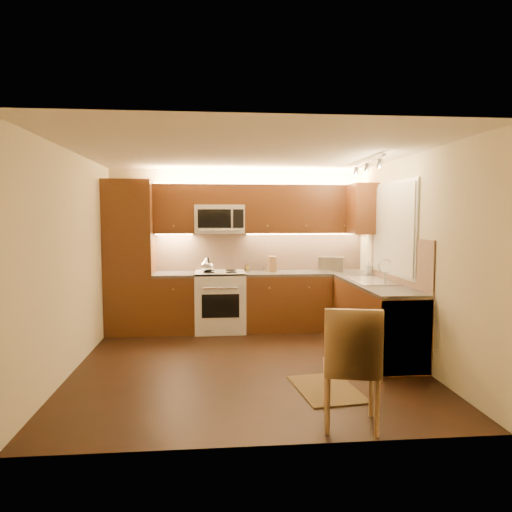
{
  "coord_description": "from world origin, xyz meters",
  "views": [
    {
      "loc": [
        -0.4,
        -5.41,
        1.75
      ],
      "look_at": [
        0.15,
        0.55,
        1.25
      ],
      "focal_mm": 32.63,
      "sensor_mm": 36.0,
      "label": 1
    }
  ],
  "objects": [
    {
      "name": "floor",
      "position": [
        0.0,
        0.0,
        0.0
      ],
      "size": [
        4.0,
        4.0,
        0.01
      ],
      "primitive_type": "cube",
      "color": "black",
      "rests_on": "ground"
    },
    {
      "name": "window_blinds",
      "position": [
        1.97,
        0.55,
        1.6
      ],
      "size": [
        0.02,
        1.36,
        1.16
      ],
      "primitive_type": "cube",
      "color": "silver",
      "rests_on": "wall_right"
    },
    {
      "name": "upper_cab_bridge",
      "position": [
        -0.3,
        1.82,
        2.09
      ],
      "size": [
        0.76,
        0.35,
        0.31
      ],
      "primitive_type": "cube",
      "color": "#4C2410",
      "rests_on": "wall_back"
    },
    {
      "name": "dining_chair",
      "position": [
        0.74,
        -1.7,
        0.51
      ],
      "size": [
        0.54,
        0.54,
        1.03
      ],
      "primitive_type": null,
      "rotation": [
        0.0,
        0.0,
        -0.21
      ],
      "color": "#9E7D47",
      "rests_on": "floor"
    },
    {
      "name": "microwave",
      "position": [
        -0.3,
        1.81,
        1.72
      ],
      "size": [
        0.76,
        0.38,
        0.44
      ],
      "primitive_type": null,
      "color": "silver",
      "rests_on": "wall_back"
    },
    {
      "name": "knife_block",
      "position": [
        0.51,
        1.77,
        1.02
      ],
      "size": [
        0.12,
        0.19,
        0.24
      ],
      "primitive_type": "cube",
      "rotation": [
        0.0,
        0.0,
        0.08
      ],
      "color": "#9E7D47",
      "rests_on": "counter_back_right"
    },
    {
      "name": "counter_back_left",
      "position": [
        -0.99,
        1.7,
        0.88
      ],
      "size": [
        0.62,
        0.6,
        0.04
      ],
      "primitive_type": "cube",
      "color": "#34322F",
      "rests_on": "base_cab_back_left"
    },
    {
      "name": "upper_cab_back_right",
      "position": [
        1.04,
        1.82,
        1.88
      ],
      "size": [
        1.92,
        0.35,
        0.75
      ],
      "primitive_type": "cube",
      "color": "#4C2410",
      "rests_on": "wall_back"
    },
    {
      "name": "sink",
      "position": [
        1.7,
        0.55,
        0.98
      ],
      "size": [
        0.52,
        0.86,
        0.15
      ],
      "primitive_type": null,
      "color": "silver",
      "rests_on": "counter_right"
    },
    {
      "name": "track_light_bar",
      "position": [
        1.55,
        0.4,
        2.46
      ],
      "size": [
        0.04,
        1.2,
        0.03
      ],
      "primitive_type": "cube",
      "color": "silver",
      "rests_on": "ceiling"
    },
    {
      "name": "spice_jar_a",
      "position": [
        0.41,
        1.88,
        0.95
      ],
      "size": [
        0.06,
        0.06,
        0.09
      ],
      "primitive_type": "cylinder",
      "rotation": [
        0.0,
        0.0,
        -0.31
      ],
      "color": "silver",
      "rests_on": "counter_back_right"
    },
    {
      "name": "window_frame",
      "position": [
        1.99,
        0.55,
        1.6
      ],
      "size": [
        0.03,
        1.44,
        1.24
      ],
      "primitive_type": "cube",
      "color": "silver",
      "rests_on": "wall_right"
    },
    {
      "name": "base_cab_back_left",
      "position": [
        -0.99,
        1.7,
        0.43
      ],
      "size": [
        0.62,
        0.6,
        0.86
      ],
      "primitive_type": "cube",
      "color": "#4C2410",
      "rests_on": "floor"
    },
    {
      "name": "stove",
      "position": [
        -0.3,
        1.68,
        0.46
      ],
      "size": [
        0.76,
        0.65,
        0.92
      ],
      "primitive_type": null,
      "color": "silver",
      "rests_on": "floor"
    },
    {
      "name": "spice_jar_b",
      "position": [
        0.14,
        1.94,
        0.95
      ],
      "size": [
        0.05,
        0.05,
        0.1
      ],
      "primitive_type": "cylinder",
      "rotation": [
        0.0,
        0.0,
        -0.29
      ],
      "color": "brown",
      "rests_on": "counter_back_right"
    },
    {
      "name": "backsplash_back",
      "position": [
        0.35,
        1.99,
        1.2
      ],
      "size": [
        3.3,
        0.02,
        0.6
      ],
      "primitive_type": "cube",
      "color": "tan",
      "rests_on": "wall_back"
    },
    {
      "name": "spice_jar_d",
      "position": [
        0.14,
        1.85,
        0.95
      ],
      "size": [
        0.05,
        0.05,
        0.09
      ],
      "primitive_type": "cylinder",
      "rotation": [
        0.0,
        0.0,
        -0.22
      ],
      "color": "#A48931",
      "rests_on": "counter_back_right"
    },
    {
      "name": "rug",
      "position": [
        0.74,
        -0.9,
        0.01
      ],
      "size": [
        0.69,
        0.94,
        0.01
      ],
      "primitive_type": "cube",
      "rotation": [
        0.0,
        0.0,
        0.13
      ],
      "color": "black",
      "rests_on": "floor"
    },
    {
      "name": "soap_bottle",
      "position": [
        1.92,
        1.34,
        0.99
      ],
      "size": [
        0.09,
        0.09,
        0.19
      ],
      "primitive_type": "imported",
      "rotation": [
        0.0,
        0.0,
        0.09
      ],
      "color": "silver",
      "rests_on": "counter_right"
    },
    {
      "name": "counter_right",
      "position": [
        1.7,
        0.4,
        0.88
      ],
      "size": [
        0.6,
        2.0,
        0.04
      ],
      "primitive_type": "cube",
      "color": "#34322F",
      "rests_on": "base_cab_right"
    },
    {
      "name": "wall_left",
      "position": [
        -2.0,
        0.0,
        1.25
      ],
      "size": [
        0.01,
        4.0,
        2.5
      ],
      "primitive_type": "cube",
      "color": "beige",
      "rests_on": "ground"
    },
    {
      "name": "upper_cab_right_corner",
      "position": [
        1.82,
        1.4,
        1.88
      ],
      "size": [
        0.35,
        0.5,
        0.75
      ],
      "primitive_type": "cube",
      "color": "#4C2410",
      "rests_on": "wall_right"
    },
    {
      "name": "faucet",
      "position": [
        1.88,
        0.55,
        1.05
      ],
      "size": [
        0.2,
        0.04,
        0.3
      ],
      "primitive_type": null,
      "color": "silver",
      "rests_on": "counter_right"
    },
    {
      "name": "pantry",
      "position": [
        -1.65,
        1.7,
        1.15
      ],
      "size": [
        0.7,
        0.6,
        2.3
      ],
      "primitive_type": "cube",
      "color": "#4C2410",
      "rests_on": "floor"
    },
    {
      "name": "wall_back",
      "position": [
        0.0,
        2.0,
        1.25
      ],
      "size": [
        4.0,
        0.01,
        2.5
      ],
      "primitive_type": "cube",
      "color": "beige",
      "rests_on": "ground"
    },
    {
      "name": "ceiling",
      "position": [
        0.0,
        0.0,
        2.5
      ],
      "size": [
        4.0,
        4.0,
        0.01
      ],
      "primitive_type": "cube",
      "color": "beige",
      "rests_on": "ground"
    },
    {
      "name": "toaster_oven",
      "position": [
        1.47,
        1.72,
        1.02
      ],
      "size": [
        0.47,
        0.42,
        0.23
      ],
      "primitive_type": "cube",
      "rotation": [
        0.0,
        0.0,
        -0.41
      ],
      "color": "silver",
      "rests_on": "counter_back_right"
    },
    {
      "name": "spice_jar_c",
      "position": [
        0.17,
        1.87,
        0.95
      ],
      "size": [
        0.06,
        0.06,
        0.1
      ],
      "primitive_type": "cylinder",
      "rotation": [
        0.0,
        0.0,
        -0.2
      ],
      "color": "silver",
      "rests_on": "counter_back_right"
    },
    {
      "name": "base_cab_right",
      "position": [
        1.7,
        0.4,
        0.43
      ],
      "size": [
        0.6,
        2.0,
        0.86
      ],
      "primitive_type": "cube",
      "color": "#4C2410",
      "rests_on": "floor"
    },
    {
      "name": "wall_right",
      "position": [
        2.0,
        0.0,
        1.25
      ],
      "size": [
        0.01,
        4.0,
        2.5
      ],
      "primitive_type": "cube",
      "color": "beige",
      "rests_on": "ground"
    },
    {
      "name": "wall_front",
      "position": [
        0.0,
        -2.0,
        1.25
      ],
      "size": [
        4.0,
        0.01,
        2.5
      ],
      "primitive_type": "cube",
      "color": "beige",
      "rests_on": "ground"
    },
    {
      "name": "base_cab_back_right",
      "position": [
        1.04,
        1.7,
        0.43
      ],
      "size": [
        1.92,
        0.6,
        0.86
      ],
      "primitive_type": "cube",
      "color": "#4C2410",
      "rests_on": "floor"
    },
    {
      "name": "backsplash_right",
      "position": [
        1.99,
        0.4,
        1.2
      ],
      "size": [
        0.02,
        2.0,
        0.6
      ],
      "primitive_type": "cube",
      "color": "tan",
      "rests_on": "wall_right"
    },
    {
      "name": "upper_cab_back_left",
      "position": [
        -0.99,
        1.82,
        1.88
      ],
      "size": [
        0.62,
        0.35,
        0.75
      ],
      "primitive_type": "cube",
      "color": "#4C2410",
      "rests_on": "wall_back"
    },
    {
      "name": "dishwasher",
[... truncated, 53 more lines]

